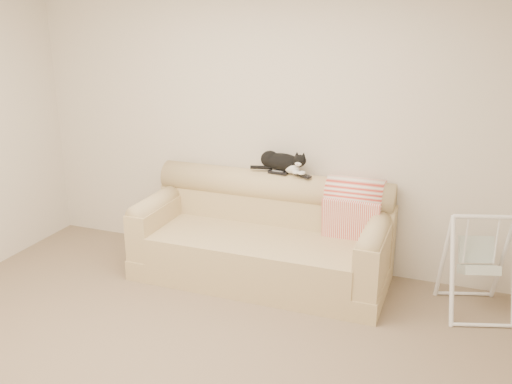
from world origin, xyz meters
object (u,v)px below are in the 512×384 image
tuxedo_cat (282,162)px  baby_swing (478,264)px  sofa (264,239)px  remote_a (278,172)px  remote_b (303,175)px

tuxedo_cat → baby_swing: 1.81m
sofa → baby_swing: size_ratio=2.68×
remote_a → baby_swing: remote_a is taller
sofa → tuxedo_cat: 0.70m
sofa → tuxedo_cat: size_ratio=4.21×
tuxedo_cat → remote_a: bearing=-124.7°
remote_b → tuxedo_cat: 0.23m
remote_a → tuxedo_cat: tuxedo_cat is taller
remote_b → tuxedo_cat: bearing=167.3°
remote_b → baby_swing: bearing=-8.2°
baby_swing → sofa: bearing=179.7°
remote_b → remote_a: bearing=177.4°
sofa → remote_a: (0.05, 0.22, 0.56)m
remote_a → tuxedo_cat: (0.03, 0.04, 0.09)m
remote_a → remote_b: 0.23m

